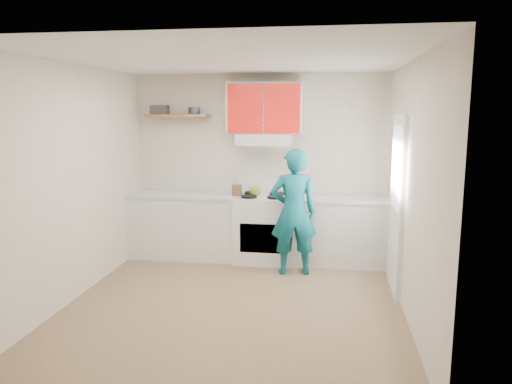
% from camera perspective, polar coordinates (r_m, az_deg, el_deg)
% --- Properties ---
extents(floor, '(3.80, 3.80, 0.00)m').
position_cam_1_polar(floor, '(5.49, -2.46, -12.85)').
color(floor, brown).
rests_on(floor, ground).
extents(ceiling, '(3.60, 3.80, 0.04)m').
position_cam_1_polar(ceiling, '(5.10, -2.68, 15.27)').
color(ceiling, white).
rests_on(ceiling, floor).
extents(back_wall, '(3.60, 0.04, 2.60)m').
position_cam_1_polar(back_wall, '(6.99, 0.42, 3.07)').
color(back_wall, beige).
rests_on(back_wall, floor).
extents(front_wall, '(3.60, 0.04, 2.60)m').
position_cam_1_polar(front_wall, '(3.33, -8.86, -4.37)').
color(front_wall, beige).
rests_on(front_wall, floor).
extents(left_wall, '(0.04, 3.80, 2.60)m').
position_cam_1_polar(left_wall, '(5.76, -20.44, 1.05)').
color(left_wall, beige).
rests_on(left_wall, floor).
extents(right_wall, '(0.04, 3.80, 2.60)m').
position_cam_1_polar(right_wall, '(5.11, 17.67, 0.18)').
color(right_wall, beige).
rests_on(right_wall, floor).
extents(door, '(0.05, 0.85, 2.05)m').
position_cam_1_polar(door, '(5.83, 16.22, -1.36)').
color(door, white).
rests_on(door, floor).
extents(door_glass, '(0.01, 0.55, 0.95)m').
position_cam_1_polar(door_glass, '(5.77, 16.15, 2.79)').
color(door_glass, white).
rests_on(door_glass, door).
extents(counter_left, '(1.52, 0.60, 0.90)m').
position_cam_1_polar(counter_left, '(7.08, -8.32, -3.95)').
color(counter_left, silver).
rests_on(counter_left, floor).
extents(counter_right, '(1.32, 0.60, 0.90)m').
position_cam_1_polar(counter_right, '(6.78, 9.66, -4.57)').
color(counter_right, silver).
rests_on(counter_right, floor).
extents(stove, '(0.76, 0.65, 0.92)m').
position_cam_1_polar(stove, '(6.81, 0.86, -4.29)').
color(stove, white).
rests_on(stove, floor).
extents(range_hood, '(0.76, 0.44, 0.15)m').
position_cam_1_polar(range_hood, '(6.73, 1.01, 6.19)').
color(range_hood, silver).
rests_on(range_hood, back_wall).
extents(upper_cabinets, '(1.02, 0.33, 0.70)m').
position_cam_1_polar(upper_cabinets, '(6.77, 1.08, 9.81)').
color(upper_cabinets, red).
rests_on(upper_cabinets, back_wall).
extents(shelf, '(0.90, 0.30, 0.04)m').
position_cam_1_polar(shelf, '(7.06, -9.14, 8.87)').
color(shelf, brown).
rests_on(shelf, back_wall).
extents(books, '(0.25, 0.19, 0.13)m').
position_cam_1_polar(books, '(7.12, -11.25, 9.46)').
color(books, '#383134').
rests_on(books, shelf).
extents(tin, '(0.17, 0.17, 0.10)m').
position_cam_1_polar(tin, '(7.00, -7.27, 9.46)').
color(tin, '#333D4C').
rests_on(tin, shelf).
extents(kettle, '(0.21, 0.21, 0.14)m').
position_cam_1_polar(kettle, '(6.78, -0.10, 0.22)').
color(kettle, olive).
rests_on(kettle, stove).
extents(crock, '(0.18, 0.18, 0.17)m').
position_cam_1_polar(crock, '(6.76, -2.26, 0.14)').
color(crock, brown).
rests_on(crock, counter_left).
extents(cutting_board, '(0.31, 0.25, 0.02)m').
position_cam_1_polar(cutting_board, '(6.62, 6.53, -0.78)').
color(cutting_board, olive).
rests_on(cutting_board, counter_right).
extents(silicone_mat, '(0.34, 0.29, 0.01)m').
position_cam_1_polar(silicone_mat, '(6.64, 12.15, -0.97)').
color(silicone_mat, red).
rests_on(silicone_mat, counter_right).
extents(person, '(0.66, 0.50, 1.63)m').
position_cam_1_polar(person, '(6.20, 4.45, -2.36)').
color(person, '#0B5965').
rests_on(person, floor).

